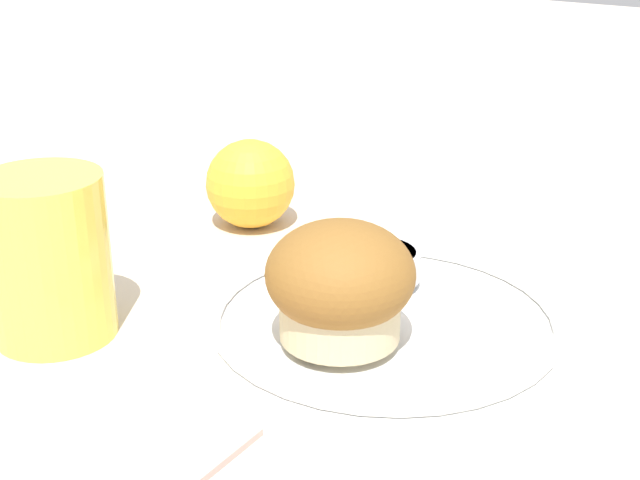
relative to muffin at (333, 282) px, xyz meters
The scene contains 9 objects.
ground_plane 0.07m from the muffin, ahead, with size 3.00×3.00×0.00m, color beige.
plate 0.06m from the muffin, 16.88° to the right, with size 0.21×0.21×0.02m.
muffin is the anchor object (origin of this frame).
cream_ramekin 0.09m from the muffin, 12.29° to the left, with size 0.06×0.06×0.02m.
berry_pair 0.07m from the muffin, 36.27° to the left, with size 0.03×0.02×0.02m.
butter_knife 0.06m from the muffin, 40.99° to the left, with size 0.14×0.10×0.00m.
orange_fruit 0.23m from the muffin, 49.32° to the left, with size 0.07×0.07×0.07m.
juice_glass 0.17m from the muffin, 110.89° to the left, with size 0.07×0.07×0.10m.
folded_napkin 0.15m from the muffin, behind, with size 0.12×0.07×0.01m.
Camera 1 is at (-0.42, -0.23, 0.26)m, focal length 50.00 mm.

